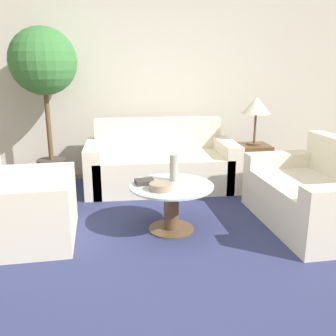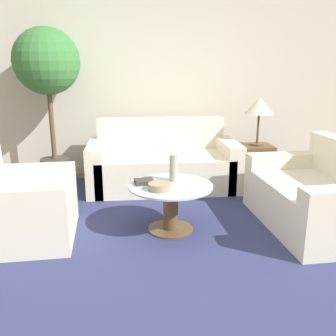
{
  "view_description": "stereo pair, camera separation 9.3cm",
  "coord_description": "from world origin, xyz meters",
  "px_view_note": "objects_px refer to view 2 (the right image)",
  "views": [
    {
      "loc": [
        -0.34,
        -2.58,
        1.54
      ],
      "look_at": [
        0.12,
        0.95,
        0.55
      ],
      "focal_mm": 40.0,
      "sensor_mm": 36.0,
      "label": 1
    },
    {
      "loc": [
        -0.25,
        -2.6,
        1.54
      ],
      "look_at": [
        0.12,
        0.95,
        0.55
      ],
      "focal_mm": 40.0,
      "sensor_mm": 36.0,
      "label": 2
    }
  ],
  "objects_px": {
    "table_lamp": "(259,107)",
    "bowl": "(159,187)",
    "potted_plant": "(47,71)",
    "sofa_main": "(163,165)",
    "coffee_table": "(171,201)",
    "book_stack": "(144,182)",
    "loveseat": "(319,199)",
    "armchair": "(18,209)",
    "vase": "(174,168)"
  },
  "relations": [
    {
      "from": "coffee_table",
      "to": "potted_plant",
      "type": "relative_size",
      "value": 0.4
    },
    {
      "from": "table_lamp",
      "to": "book_stack",
      "type": "distance_m",
      "value": 2.06
    },
    {
      "from": "coffee_table",
      "to": "potted_plant",
      "type": "bearing_deg",
      "value": 130.11
    },
    {
      "from": "potted_plant",
      "to": "loveseat",
      "type": "bearing_deg",
      "value": -30.54
    },
    {
      "from": "sofa_main",
      "to": "coffee_table",
      "type": "xyz_separation_m",
      "value": [
        -0.05,
        -1.39,
        0.01
      ]
    },
    {
      "from": "vase",
      "to": "book_stack",
      "type": "bearing_deg",
      "value": -167.15
    },
    {
      "from": "armchair",
      "to": "sofa_main",
      "type": "bearing_deg",
      "value": -48.24
    },
    {
      "from": "potted_plant",
      "to": "armchair",
      "type": "bearing_deg",
      "value": -90.71
    },
    {
      "from": "potted_plant",
      "to": "vase",
      "type": "distance_m",
      "value": 2.23
    },
    {
      "from": "loveseat",
      "to": "vase",
      "type": "relative_size",
      "value": 5.59
    },
    {
      "from": "bowl",
      "to": "coffee_table",
      "type": "bearing_deg",
      "value": 48.28
    },
    {
      "from": "armchair",
      "to": "vase",
      "type": "relative_size",
      "value": 3.67
    },
    {
      "from": "vase",
      "to": "bowl",
      "type": "relative_size",
      "value": 1.26
    },
    {
      "from": "sofa_main",
      "to": "potted_plant",
      "type": "xyz_separation_m",
      "value": [
        -1.41,
        0.23,
        1.18
      ]
    },
    {
      "from": "coffee_table",
      "to": "sofa_main",
      "type": "bearing_deg",
      "value": 88.03
    },
    {
      "from": "table_lamp",
      "to": "bowl",
      "type": "xyz_separation_m",
      "value": [
        -1.4,
        -1.48,
        -0.53
      ]
    },
    {
      "from": "sofa_main",
      "to": "armchair",
      "type": "distance_m",
      "value": 2.02
    },
    {
      "from": "potted_plant",
      "to": "bowl",
      "type": "xyz_separation_m",
      "value": [
        1.24,
        -1.75,
        -0.97
      ]
    },
    {
      "from": "sofa_main",
      "to": "armchair",
      "type": "xyz_separation_m",
      "value": [
        -1.43,
        -1.43,
        0.0
      ]
    },
    {
      "from": "potted_plant",
      "to": "book_stack",
      "type": "xyz_separation_m",
      "value": [
        1.12,
        -1.55,
        -0.98
      ]
    },
    {
      "from": "potted_plant",
      "to": "vase",
      "type": "bearing_deg",
      "value": -46.66
    },
    {
      "from": "bowl",
      "to": "vase",
      "type": "bearing_deg",
      "value": 58.5
    },
    {
      "from": "coffee_table",
      "to": "bowl",
      "type": "relative_size",
      "value": 3.88
    },
    {
      "from": "coffee_table",
      "to": "vase",
      "type": "distance_m",
      "value": 0.32
    },
    {
      "from": "table_lamp",
      "to": "bowl",
      "type": "distance_m",
      "value": 2.11
    },
    {
      "from": "armchair",
      "to": "bowl",
      "type": "relative_size",
      "value": 4.64
    },
    {
      "from": "sofa_main",
      "to": "bowl",
      "type": "distance_m",
      "value": 1.55
    },
    {
      "from": "sofa_main",
      "to": "potted_plant",
      "type": "bearing_deg",
      "value": 170.84
    },
    {
      "from": "loveseat",
      "to": "table_lamp",
      "type": "bearing_deg",
      "value": -175.86
    },
    {
      "from": "loveseat",
      "to": "bowl",
      "type": "height_order",
      "value": "loveseat"
    },
    {
      "from": "potted_plant",
      "to": "book_stack",
      "type": "height_order",
      "value": "potted_plant"
    },
    {
      "from": "vase",
      "to": "armchair",
      "type": "bearing_deg",
      "value": -173.36
    },
    {
      "from": "potted_plant",
      "to": "bowl",
      "type": "height_order",
      "value": "potted_plant"
    },
    {
      "from": "book_stack",
      "to": "armchair",
      "type": "bearing_deg",
      "value": 175.61
    },
    {
      "from": "table_lamp",
      "to": "sofa_main",
      "type": "bearing_deg",
      "value": 178.04
    },
    {
      "from": "armchair",
      "to": "table_lamp",
      "type": "xyz_separation_m",
      "value": [
        2.66,
        1.38,
        0.74
      ]
    },
    {
      "from": "loveseat",
      "to": "coffee_table",
      "type": "bearing_deg",
      "value": -94.29
    },
    {
      "from": "book_stack",
      "to": "loveseat",
      "type": "bearing_deg",
      "value": -12.95
    },
    {
      "from": "armchair",
      "to": "potted_plant",
      "type": "height_order",
      "value": "potted_plant"
    },
    {
      "from": "armchair",
      "to": "loveseat",
      "type": "xyz_separation_m",
      "value": [
        2.83,
        -0.0,
        -0.0
      ]
    },
    {
      "from": "coffee_table",
      "to": "potted_plant",
      "type": "height_order",
      "value": "potted_plant"
    },
    {
      "from": "coffee_table",
      "to": "vase",
      "type": "height_order",
      "value": "vase"
    },
    {
      "from": "armchair",
      "to": "table_lamp",
      "type": "distance_m",
      "value": 3.09
    },
    {
      "from": "armchair",
      "to": "vase",
      "type": "bearing_deg",
      "value": -86.52
    },
    {
      "from": "book_stack",
      "to": "sofa_main",
      "type": "bearing_deg",
      "value": 68.16
    },
    {
      "from": "armchair",
      "to": "potted_plant",
      "type": "xyz_separation_m",
      "value": [
        0.02,
        1.65,
        1.18
      ]
    },
    {
      "from": "table_lamp",
      "to": "potted_plant",
      "type": "relative_size",
      "value": 0.31
    },
    {
      "from": "sofa_main",
      "to": "bowl",
      "type": "xyz_separation_m",
      "value": [
        -0.17,
        -1.52,
        0.21
      ]
    },
    {
      "from": "coffee_table",
      "to": "loveseat",
      "type": "bearing_deg",
      "value": -1.56
    },
    {
      "from": "potted_plant",
      "to": "book_stack",
      "type": "distance_m",
      "value": 2.15
    }
  ]
}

